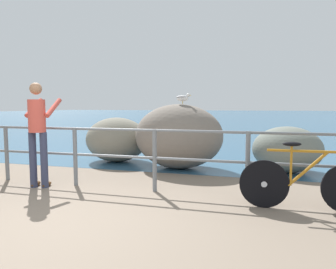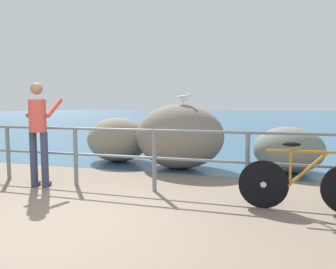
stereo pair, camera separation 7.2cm
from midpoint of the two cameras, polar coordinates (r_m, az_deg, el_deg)
ground_plane at (r=23.09m, az=9.87°, el=1.66°), size 120.00×120.00×0.10m
sea_surface at (r=51.10m, az=13.05°, el=3.63°), size 120.00×90.00×0.01m
promenade_railing at (r=5.26m, az=-10.50°, el=-3.00°), size 7.38×0.07×1.02m
bicycle at (r=4.50m, az=25.61°, el=-7.11°), size 1.70×0.48×0.92m
person_at_railing at (r=5.67m, az=-23.32°, el=0.84°), size 0.52×0.66×1.78m
breakwater_boulder_main at (r=6.85m, az=1.67°, el=-0.35°), size 1.98×1.47×1.43m
breakwater_boulder_left at (r=7.81m, az=-9.75°, el=-0.93°), size 1.56×1.35×1.10m
breakwater_boulder_right at (r=6.92m, az=20.96°, el=-2.59°), size 1.43×1.25×0.96m
seagull at (r=6.75m, az=2.45°, el=6.84°), size 0.34×0.16×0.23m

